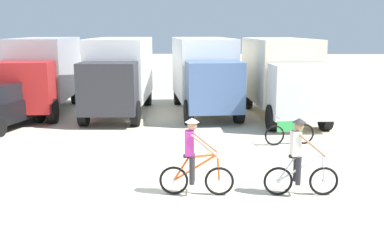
{
  "coord_description": "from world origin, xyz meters",
  "views": [
    {
      "loc": [
        0.96,
        -9.37,
        3.8
      ],
      "look_at": [
        0.59,
        4.13,
        1.1
      ],
      "focal_mm": 43.17,
      "sensor_mm": 36.0,
      "label": 1
    }
  ],
  "objects": [
    {
      "name": "bicycle_spare",
      "position": [
        3.78,
        5.55,
        0.4
      ],
      "size": [
        1.7,
        0.57,
        0.97
      ],
      "color": "black",
      "rests_on": "ground"
    },
    {
      "name": "cyclist_cowboy_hat",
      "position": [
        3.13,
        0.81,
        0.85
      ],
      "size": [
        1.73,
        0.52,
        1.82
      ],
      "color": "black",
      "rests_on": "ground"
    },
    {
      "name": "sedan_parked",
      "position": [
        -6.82,
        7.8,
        0.88
      ],
      "size": [
        2.61,
        4.48,
        1.76
      ],
      "color": "black",
      "rests_on": "ground"
    },
    {
      "name": "box_truck_cream_rv",
      "position": [
        4.27,
        10.44,
        1.87
      ],
      "size": [
        2.95,
        6.93,
        3.35
      ],
      "color": "beige",
      "rests_on": "ground"
    },
    {
      "name": "box_truck_white_box",
      "position": [
        0.95,
        11.56,
        1.87
      ],
      "size": [
        3.3,
        7.02,
        3.35
      ],
      "color": "white",
      "rests_on": "ground"
    },
    {
      "name": "box_truck_avon_van",
      "position": [
        -2.84,
        11.1,
        1.87
      ],
      "size": [
        2.53,
        6.8,
        3.35
      ],
      "color": "white",
      "rests_on": "ground"
    },
    {
      "name": "ground_plane",
      "position": [
        0.0,
        0.0,
        0.0
      ],
      "size": [
        120.0,
        120.0,
        0.0
      ],
      "primitive_type": "plane",
      "color": "beige"
    },
    {
      "name": "box_truck_grey_hauler",
      "position": [
        -6.43,
        11.44,
        1.87
      ],
      "size": [
        2.94,
        6.93,
        3.35
      ],
      "color": "#9E9EA3",
      "rests_on": "ground"
    },
    {
      "name": "cyclist_orange_shirt",
      "position": [
        0.73,
        0.77,
        0.85
      ],
      "size": [
        1.73,
        0.52,
        1.82
      ],
      "color": "black",
      "rests_on": "ground"
    }
  ]
}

